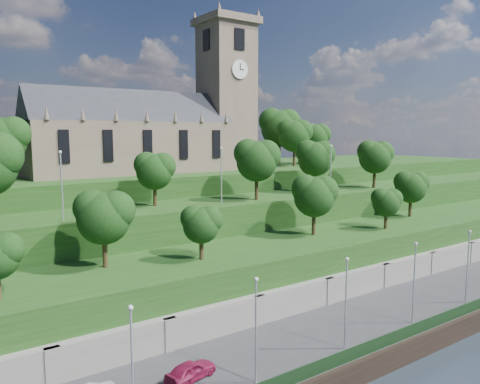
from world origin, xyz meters
TOP-DOWN VIEW (x-y plane):
  - ground at (0.00, 0.00)m, footprint 320.00×320.00m
  - promenade at (0.00, 6.00)m, footprint 160.00×12.00m
  - quay_wall at (0.00, -0.05)m, footprint 160.00×0.50m
  - fence at (0.00, 0.60)m, footprint 160.00×0.10m
  - retaining_wall at (0.00, 11.97)m, footprint 160.00×2.10m
  - embankment_lower at (0.00, 18.00)m, footprint 160.00×12.00m
  - embankment_upper at (0.00, 29.00)m, footprint 160.00×10.00m
  - hilltop at (0.00, 50.00)m, footprint 160.00×32.00m
  - church at (0.79, 45.98)m, footprint 38.60×12.35m
  - trees_lower at (3.54, 18.69)m, footprint 64.56×8.54m
  - trees_upper at (1.80, 28.03)m, footprint 65.01×8.17m
  - trees_hilltop at (0.04, 45.86)m, footprint 74.12×16.65m
  - lamp_posts_promenade at (-2.00, 2.50)m, footprint 60.36×0.36m
  - lamp_posts_upper at (-0.00, 26.00)m, footprint 40.36×0.36m
  - car_left at (-15.92, 5.80)m, footprint 4.70×2.74m

SIDE VIEW (x-z plane):
  - ground at x=0.00m, z-range 0.00..0.00m
  - promenade at x=0.00m, z-range 0.00..2.00m
  - quay_wall at x=0.00m, z-range 0.00..2.20m
  - retaining_wall at x=0.00m, z-range 0.00..5.00m
  - fence at x=0.00m, z-range 2.00..3.20m
  - car_left at x=-15.92m, z-range 2.00..3.50m
  - embankment_lower at x=0.00m, z-range 0.00..8.00m
  - embankment_upper at x=0.00m, z-range 0.00..12.00m
  - lamp_posts_promenade at x=-2.00m, z-range 2.62..11.09m
  - hilltop at x=0.00m, z-range 0.00..15.00m
  - trees_lower at x=3.54m, z-range 8.88..16.83m
  - lamp_posts_upper at x=0.00m, z-range 12.60..20.09m
  - trees_upper at x=1.80m, z-range 12.99..22.61m
  - trees_hilltop at x=0.04m, z-range 16.05..27.95m
  - church at x=0.79m, z-range 8.72..36.32m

